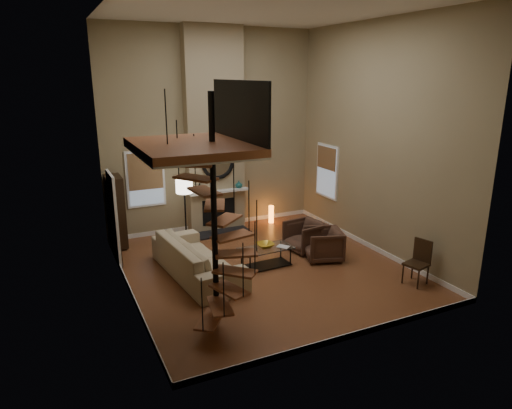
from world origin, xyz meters
name	(u,v)px	position (x,y,z in m)	size (l,w,h in m)	color
ground	(263,268)	(0.00, 0.00, -0.01)	(6.00, 6.50, 0.01)	brown
back_wall	(212,131)	(0.00, 3.25, 2.75)	(6.00, 0.02, 5.50)	#92825E
front_wall	(359,179)	(0.00, -3.25, 2.75)	(6.00, 0.02, 5.50)	#92825E
left_wall	(119,159)	(-3.00, 0.00, 2.75)	(0.02, 6.50, 5.50)	#92825E
right_wall	(377,140)	(3.00, 0.00, 2.75)	(0.02, 6.50, 5.50)	#92825E
ceiling	(265,9)	(0.00, 0.00, 5.50)	(6.00, 6.50, 0.01)	silver
baseboard_back	(215,224)	(0.00, 3.24, 0.06)	(6.00, 0.02, 0.12)	white
baseboard_front	(348,336)	(0.00, -3.24, 0.06)	(6.00, 0.02, 0.12)	white
baseboard_left	(130,290)	(-2.99, 0.00, 0.06)	(0.02, 6.50, 0.12)	white
baseboard_right	(369,245)	(2.99, 0.00, 0.06)	(0.02, 6.50, 0.12)	white
chimney_breast	(214,132)	(0.00, 3.06, 2.75)	(1.60, 0.38, 5.50)	#917E5E
hearth	(223,233)	(0.00, 2.57, 0.02)	(1.50, 0.60, 0.04)	black
firebox	(219,212)	(0.00, 2.86, 0.55)	(0.95, 0.02, 0.72)	black
mantel	(219,192)	(0.00, 2.78, 1.15)	(1.70, 0.18, 0.06)	white
mirror_frame	(218,163)	(0.00, 2.84, 1.95)	(0.94, 0.94, 0.10)	black
mirror_disc	(218,162)	(0.00, 2.85, 1.95)	(0.80, 0.80, 0.01)	white
vase_left	(200,188)	(-0.55, 2.82, 1.30)	(0.24, 0.24, 0.25)	black
vase_right	(239,184)	(0.60, 2.82, 1.28)	(0.20, 0.20, 0.21)	#175352
window_back	(146,178)	(-1.90, 3.22, 1.62)	(1.02, 0.06, 1.52)	white
window_right	(327,170)	(2.97, 2.00, 1.63)	(0.06, 1.02, 1.52)	white
entry_door	(114,219)	(-2.95, 1.80, 1.05)	(0.10, 1.05, 2.16)	white
loft	(197,143)	(-2.04, -1.80, 3.24)	(1.70, 2.20, 1.09)	#9A5632
spiral_stair	(215,228)	(-1.78, -1.79, 1.78)	(1.47, 1.47, 4.06)	black
hutch	(116,211)	(-2.79, 2.77, 0.95)	(0.38, 0.80, 1.79)	black
sofa	(196,258)	(-1.49, 0.29, 0.40)	(2.85, 1.11, 0.83)	tan
armchair_near	(307,236)	(1.50, 0.56, 0.35)	(0.83, 0.85, 0.78)	#482D21
armchair_far	(327,245)	(1.60, -0.15, 0.35)	(0.83, 0.85, 0.77)	#482D21
coffee_table	(266,255)	(0.09, 0.05, 0.28)	(1.25, 0.66, 0.45)	silver
bowl	(265,245)	(0.09, 0.10, 0.50)	(0.40, 0.40, 0.10)	gold
book	(283,247)	(0.44, -0.10, 0.46)	(0.20, 0.27, 0.03)	gray
floor_lamp	(184,192)	(-1.16, 2.19, 1.41)	(0.42, 0.42, 1.74)	black
accent_lamp	(271,215)	(1.64, 2.85, 0.25)	(0.15, 0.15, 0.54)	orange
side_chair	(419,260)	(2.61, -2.08, 0.53)	(0.53, 0.52, 0.94)	black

